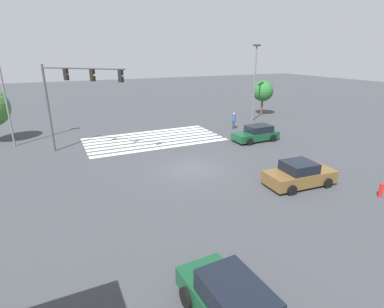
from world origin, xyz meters
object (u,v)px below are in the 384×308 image
Objects in this scene: street_light_pole_a at (2,82)px; fire_hydrant at (381,190)px; traffic_signal_mast at (71,89)px; car_1 at (299,175)px; car_2 at (256,134)px; street_light_pole_b at (255,77)px; tree_corner_a at (263,91)px; pedestrian at (234,120)px.

street_light_pole_a is 28.41m from fire_hydrant.
traffic_signal_mast is 6.78m from street_light_pole_a.
car_1 is 1.03× the size of car_2.
traffic_signal_mast is 1.62× the size of car_2.
car_1 is 0.51× the size of street_light_pole_b.
car_1 is at bearing 57.95° from tree_corner_a.
street_light_pole_a is at bearing -22.13° from car_2.
pedestrian is at bearing 76.81° from car_1.
traffic_signal_mast is at bearing -46.34° from fire_hydrant.
fire_hydrant is at bearing 134.21° from street_light_pole_a.
car_1 is 2.56× the size of pedestrian.
tree_corner_a reaches higher than car_1.
street_light_pole_b reaches higher than pedestrian.
pedestrian is 21.41m from street_light_pole_a.
fire_hydrant is (-14.63, 15.33, -4.74)m from traffic_signal_mast.
pedestrian is at bearing -94.12° from fire_hydrant.
car_1 is at bearing 67.19° from car_2.
traffic_signal_mast is 20.41m from street_light_pole_b.
tree_corner_a is at bearing -131.14° from car_2.
fire_hydrant is (-3.03, 3.20, -0.26)m from car_1.
pedestrian is (-4.26, -13.89, 0.28)m from car_1.
pedestrian reaches higher than car_1.
fire_hydrant is at bearing 86.12° from car_2.
street_light_pole_b reaches higher than traffic_signal_mast.
car_1 is at bearing 62.60° from street_light_pole_b.
street_light_pole_b is (-4.77, -7.10, 4.44)m from car_2.
tree_corner_a is (-28.20, -1.88, -2.39)m from street_light_pole_a.
street_light_pole_a is at bearing -1.48° from street_light_pole_b.
tree_corner_a is 23.74m from fire_hydrant.
traffic_signal_mast is at bearing -37.28° from pedestrian.
pedestrian is 17.14m from fire_hydrant.
street_light_pole_a is 24.88m from street_light_pole_b.
car_2 is at bearing 158.94° from street_light_pole_a.
fire_hydrant is (5.37, 19.40, -4.69)m from street_light_pole_b.
fire_hydrant is at bearing 74.53° from street_light_pole_b.
car_1 is 18.78m from street_light_pole_b.
car_2 is 12.80m from tree_corner_a.
street_light_pole_b reaches higher than tree_corner_a.
street_light_pole_b is (-20.00, -4.07, -0.05)m from traffic_signal_mast.
traffic_signal_mast is 17.37m from car_1.
street_light_pole_b is (-4.14, -2.32, 4.15)m from pedestrian.
street_light_pole_a reaches higher than tree_corner_a.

